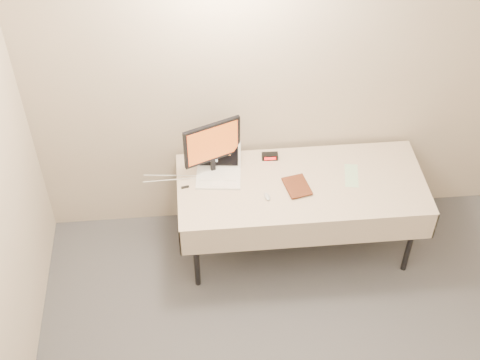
{
  "coord_description": "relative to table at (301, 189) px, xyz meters",
  "views": [
    {
      "loc": [
        -0.78,
        -1.48,
        4.21
      ],
      "look_at": [
        -0.47,
        1.99,
        0.86
      ],
      "focal_mm": 50.0,
      "sensor_mm": 36.0,
      "label": 1
    }
  ],
  "objects": [
    {
      "name": "usb_dongle",
      "position": [
        -0.87,
        0.03,
        0.07
      ],
      "size": [
        0.06,
        0.03,
        0.01
      ],
      "primitive_type": "cube",
      "rotation": [
        0.0,
        0.0,
        0.19
      ],
      "color": "black",
      "rests_on": "table"
    },
    {
      "name": "clicker",
      "position": [
        -0.28,
        -0.13,
        0.07
      ],
      "size": [
        0.06,
        0.09,
        0.02
      ],
      "primitive_type": "ellipsoid",
      "rotation": [
        0.0,
        0.0,
        0.22
      ],
      "color": "#B8B8BB",
      "rests_on": "table"
    },
    {
      "name": "table",
      "position": [
        0.0,
        0.0,
        0.0
      ],
      "size": [
        1.86,
        0.81,
        0.74
      ],
      "color": "black",
      "rests_on": "ground"
    },
    {
      "name": "laptop",
      "position": [
        -0.61,
        0.16,
        0.12
      ],
      "size": [
        0.36,
        0.34,
        0.22
      ],
      "rotation": [
        0.0,
        0.0,
        -0.1
      ],
      "color": "white",
      "rests_on": "table"
    },
    {
      "name": "book",
      "position": [
        -0.13,
        -0.06,
        0.18
      ],
      "size": [
        0.17,
        0.06,
        0.23
      ],
      "primitive_type": "imported",
      "rotation": [
        0.0,
        0.0,
        0.2
      ],
      "color": "brown",
      "rests_on": "table"
    },
    {
      "name": "back_wall",
      "position": [
        0.0,
        0.45,
        0.67
      ],
      "size": [
        4.0,
        0.1,
        2.7
      ],
      "primitive_type": "cube",
      "color": "beige",
      "rests_on": "ground"
    },
    {
      "name": "paper_form",
      "position": [
        0.39,
        0.05,
        0.06
      ],
      "size": [
        0.14,
        0.27,
        0.0
      ],
      "primitive_type": "cube",
      "rotation": [
        0.0,
        0.0,
        -0.18
      ],
      "color": "#B7E5B6",
      "rests_on": "table"
    },
    {
      "name": "alarm_clock",
      "position": [
        -0.21,
        0.29,
        0.09
      ],
      "size": [
        0.13,
        0.06,
        0.05
      ],
      "rotation": [
        0.0,
        0.0,
        -0.04
      ],
      "color": "black",
      "rests_on": "table"
    },
    {
      "name": "monitor",
      "position": [
        -0.65,
        0.19,
        0.33
      ],
      "size": [
        0.42,
        0.2,
        0.46
      ],
      "rotation": [
        0.0,
        0.0,
        0.38
      ],
      "color": "black",
      "rests_on": "table"
    }
  ]
}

